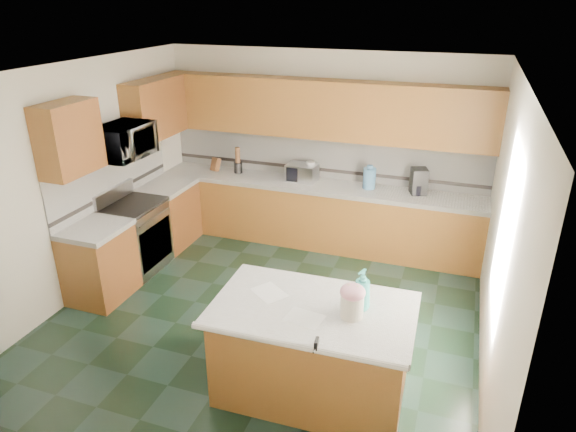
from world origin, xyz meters
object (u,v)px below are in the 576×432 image
at_px(island_base, 312,353).
at_px(soap_bottle_island, 362,290).
at_px(island_top, 313,310).
at_px(toaster_oven, 302,173).
at_px(coffee_maker, 419,181).
at_px(treat_jar, 352,306).
at_px(knife_block, 216,164).

bearing_deg(island_base, soap_bottle_island, 13.81).
height_order(island_top, toaster_oven, toaster_oven).
bearing_deg(island_base, toaster_oven, 108.04).
height_order(toaster_oven, coffee_maker, coffee_maker).
height_order(island_top, treat_jar, treat_jar).
xyz_separation_m(island_base, treat_jar, (0.34, -0.03, 0.59)).
bearing_deg(coffee_maker, island_top, -118.26).
xyz_separation_m(island_top, toaster_oven, (-1.08, 3.02, 0.15)).
height_order(island_base, soap_bottle_island, soap_bottle_island).
height_order(island_top, knife_block, knife_block).
height_order(island_base, island_top, island_top).
distance_m(treat_jar, knife_block, 4.13).
bearing_deg(knife_block, toaster_oven, 19.67).
height_order(island_top, coffee_maker, coffee_maker).
bearing_deg(knife_block, soap_bottle_island, -26.23).
xyz_separation_m(toaster_oven, coffee_maker, (1.61, 0.03, 0.05)).
xyz_separation_m(island_base, coffee_maker, (0.53, 3.05, 0.66)).
bearing_deg(soap_bottle_island, treat_jar, -88.67).
xyz_separation_m(island_top, treat_jar, (0.34, -0.03, 0.13)).
height_order(treat_jar, coffee_maker, coffee_maker).
bearing_deg(coffee_maker, island_base, -118.26).
distance_m(island_base, knife_block, 3.93).
relative_size(treat_jar, knife_block, 1.02).
bearing_deg(island_top, island_base, 0.00).
distance_m(knife_block, coffee_maker, 2.97).
xyz_separation_m(treat_jar, coffee_maker, (0.20, 3.09, 0.07)).
bearing_deg(knife_block, treat_jar, -28.09).
distance_m(soap_bottle_island, knife_block, 4.06).
bearing_deg(toaster_oven, soap_bottle_island, -59.57).
bearing_deg(soap_bottle_island, knife_block, 155.66).
bearing_deg(soap_bottle_island, island_top, -143.05).
relative_size(island_base, treat_jar, 8.10).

